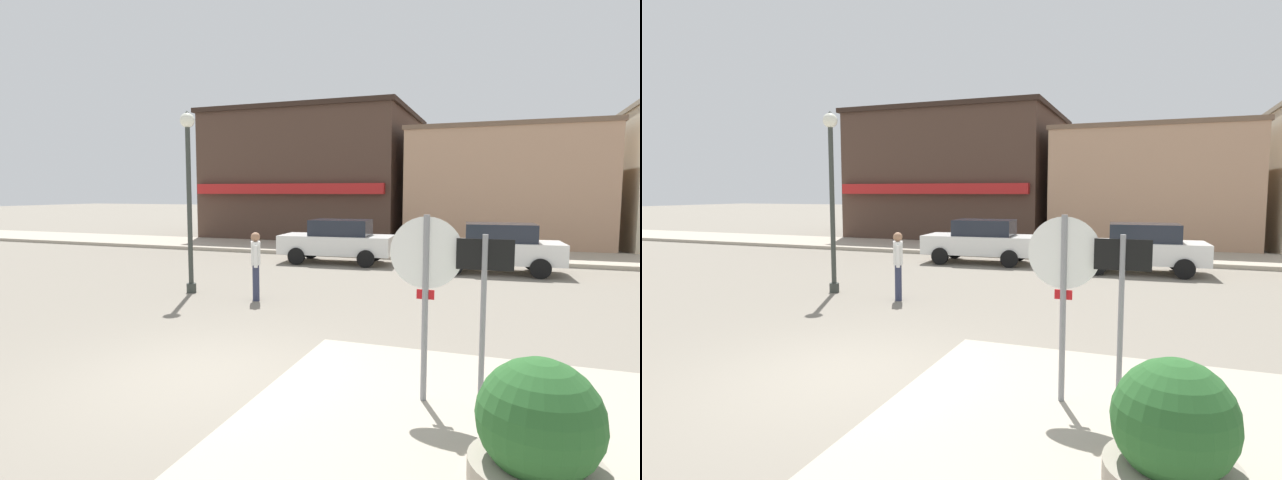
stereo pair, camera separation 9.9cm
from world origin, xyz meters
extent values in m
plane|color=gray|center=(0.00, 0.00, 0.00)|extent=(160.00, 160.00, 0.00)
cube|color=#A89E8C|center=(4.34, -0.62, 0.07)|extent=(6.40, 4.80, 0.15)
cube|color=#A89E8C|center=(0.00, 14.73, 0.07)|extent=(80.00, 4.00, 0.15)
cylinder|color=gray|center=(3.01, -0.07, 1.15)|extent=(0.07, 0.07, 2.30)
cylinder|color=red|center=(3.01, -0.05, 1.87)|extent=(0.76, 0.02, 0.76)
cylinder|color=white|center=(3.01, -0.07, 1.87)|extent=(0.82, 0.02, 0.82)
cube|color=red|center=(3.01, -0.06, 1.39)|extent=(0.20, 0.02, 0.11)
cylinder|color=gray|center=(3.64, -0.11, 1.05)|extent=(0.06, 0.06, 2.10)
cube|color=black|center=(3.64, -0.10, 1.88)|extent=(0.60, 0.02, 0.34)
cube|color=white|center=(3.64, -0.09, 1.88)|extent=(0.54, 0.02, 0.29)
cube|color=black|center=(3.64, -0.09, 1.88)|extent=(0.34, 0.01, 0.08)
sphere|color=#285B28|center=(4.14, -1.48, 0.73)|extent=(1.00, 1.00, 1.00)
cylinder|color=#333833|center=(-3.57, 4.87, 2.10)|extent=(0.12, 0.12, 4.20)
cylinder|color=#333833|center=(-3.57, 4.87, 0.12)|extent=(0.24, 0.24, 0.24)
sphere|color=white|center=(-3.57, 4.87, 4.31)|extent=(0.36, 0.36, 0.36)
cone|color=#333833|center=(-3.57, 4.87, 4.45)|extent=(0.32, 0.32, 0.18)
cube|color=white|center=(-1.79, 11.23, 0.67)|extent=(4.10, 1.96, 0.66)
cube|color=#1E232D|center=(-1.64, 11.24, 1.28)|extent=(2.17, 1.53, 0.56)
cylinder|color=black|center=(-2.97, 10.30, 0.30)|extent=(0.61, 0.22, 0.60)
cylinder|color=black|center=(-3.08, 12.00, 0.30)|extent=(0.61, 0.22, 0.60)
cylinder|color=black|center=(-0.50, 10.46, 0.30)|extent=(0.61, 0.22, 0.60)
cylinder|color=black|center=(-0.61, 12.16, 0.30)|extent=(0.61, 0.22, 0.60)
cube|color=white|center=(3.60, 10.88, 0.67)|extent=(4.11, 1.99, 0.66)
cube|color=#1E232D|center=(3.74, 10.89, 1.28)|extent=(2.18, 1.54, 0.56)
cylinder|color=black|center=(2.42, 9.94, 0.30)|extent=(0.61, 0.22, 0.60)
cylinder|color=black|center=(2.30, 11.64, 0.30)|extent=(0.61, 0.22, 0.60)
cylinder|color=black|center=(4.89, 10.12, 0.30)|extent=(0.61, 0.22, 0.60)
cylinder|color=black|center=(4.77, 11.82, 0.30)|extent=(0.61, 0.22, 0.60)
cylinder|color=#2D334C|center=(-1.58, 4.59, 0.42)|extent=(0.16, 0.16, 0.85)
cylinder|color=#2D334C|center=(-1.66, 4.75, 0.42)|extent=(0.16, 0.16, 0.85)
cube|color=white|center=(-1.62, 4.67, 1.12)|extent=(0.36, 0.42, 0.54)
sphere|color=#9E7051|center=(-1.62, 4.67, 1.50)|extent=(0.22, 0.22, 0.22)
cylinder|color=white|center=(-1.51, 4.47, 1.07)|extent=(0.12, 0.12, 0.52)
cylinder|color=white|center=(-1.73, 4.87, 1.07)|extent=(0.12, 0.12, 0.52)
cube|color=#473328|center=(-6.18, 21.44, 3.31)|extent=(10.33, 9.42, 6.63)
cube|color=#B21E1E|center=(-6.18, 16.58, 2.70)|extent=(9.81, 0.40, 0.50)
cube|color=#2E211A|center=(-6.18, 21.44, 6.75)|extent=(10.64, 9.70, 0.24)
cube|color=tan|center=(3.84, 19.14, 2.64)|extent=(8.52, 5.23, 5.28)
cube|color=brown|center=(3.84, 19.14, 5.38)|extent=(8.70, 5.33, 0.20)
camera|label=1|loc=(3.81, -5.72, 2.56)|focal=28.00mm
camera|label=2|loc=(3.91, -5.68, 2.56)|focal=28.00mm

